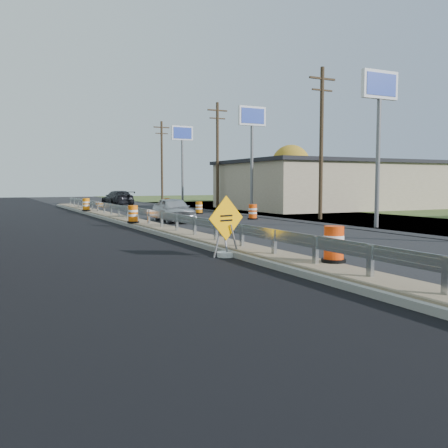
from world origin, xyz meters
name	(u,v)px	position (x,y,z in m)	size (l,w,h in m)	color
ground	(216,246)	(0.00, 0.00, 0.00)	(140.00, 140.00, 0.00)	black
milled_overlay	(53,228)	(-4.40, 10.00, 0.01)	(7.20, 120.00, 0.01)	black
median	(149,226)	(0.00, 8.00, 0.11)	(1.60, 55.00, 0.23)	gray
guardrail	(143,213)	(0.00, 9.00, 0.73)	(0.10, 46.15, 0.72)	silver
retail_building_near	(331,185)	(20.99, 20.00, 2.16)	(18.50, 12.50, 4.27)	tan
pylon_sign_south	(379,99)	(10.50, 3.00, 6.48)	(2.20, 0.30, 7.90)	slate
pylon_sign_mid	(252,126)	(10.50, 16.00, 6.48)	(2.20, 0.30, 7.90)	slate
pylon_sign_north	(182,141)	(10.50, 30.00, 6.48)	(2.20, 0.30, 7.90)	slate
utility_pole_smid	(321,140)	(11.50, 9.00, 4.93)	(1.90, 0.26, 9.40)	#473523
utility_pole_nmid	(217,153)	(11.50, 24.00, 4.93)	(1.90, 0.26, 9.40)	#473523
utility_pole_north	(162,160)	(11.50, 39.00, 4.93)	(1.90, 0.26, 9.40)	#473523
tree_far_yellow	(291,164)	(26.00, 34.00, 4.54)	(4.62, 4.62, 6.86)	#473523
caution_sign	(226,242)	(-0.90, -2.65, 0.49)	(1.34, 0.58, 1.91)	white
barrel_median_near	(334,245)	(0.55, -6.04, 0.68)	(0.64, 0.64, 0.95)	black
barrel_median_mid	(133,214)	(-0.55, 8.94, 0.66)	(0.62, 0.62, 0.91)	black
barrel_median_far	(86,205)	(-0.55, 21.51, 0.68)	(0.64, 0.64, 0.93)	black
barrel_shoulder_near	(253,212)	(7.82, 11.10, 0.46)	(0.65, 0.65, 0.95)	black
barrel_shoulder_mid	(199,208)	(7.00, 17.78, 0.44)	(0.62, 0.62, 0.92)	black
barrel_shoulder_far	(167,204)	(7.62, 26.50, 0.44)	(0.62, 0.62, 0.91)	black
car_silver	(174,210)	(2.62, 11.42, 0.72)	(1.71, 4.25, 1.45)	#BABBBF
car_dark_far	(118,198)	(4.87, 33.48, 0.76)	(2.14, 5.26, 1.53)	black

